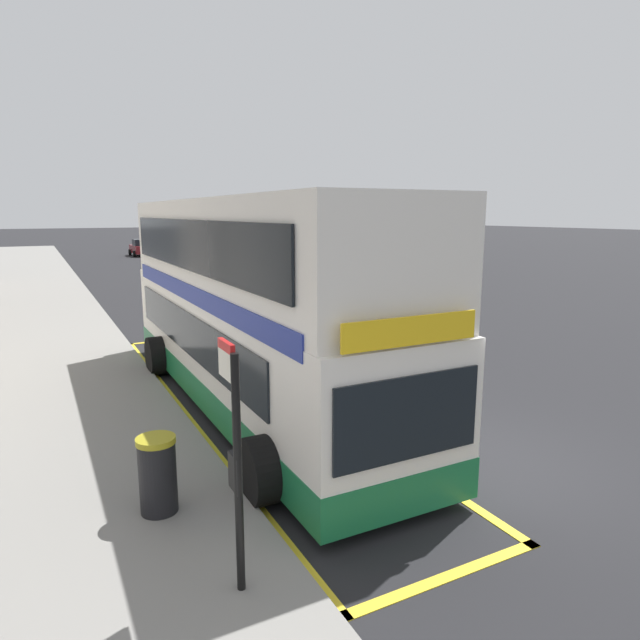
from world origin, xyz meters
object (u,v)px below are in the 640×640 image
at_px(bus_stop_sign, 235,448).
at_px(litter_bin, 158,474).
at_px(parked_car_grey_distant, 221,274).
at_px(double_decker_bus, 248,311).
at_px(parked_car_maroon_across, 142,248).
at_px(parked_car_silver_behind, 207,260).

xyz_separation_m(bus_stop_sign, litter_bin, (-0.45, 1.94, -1.05)).
bearing_deg(litter_bin, parked_car_grey_distant, 70.43).
xyz_separation_m(double_decker_bus, parked_car_maroon_across, (5.54, 44.98, -1.27)).
relative_size(double_decker_bus, bus_stop_sign, 4.27).
distance_m(parked_car_silver_behind, parked_car_maroon_across, 16.80).
bearing_deg(parked_car_grey_distant, double_decker_bus, 71.55).
distance_m(double_decker_bus, parked_car_grey_distant, 19.29).
xyz_separation_m(parked_car_grey_distant, parked_car_maroon_across, (0.33, 26.45, 0.00)).
height_order(parked_car_silver_behind, litter_bin, parked_car_silver_behind).
height_order(double_decker_bus, parked_car_silver_behind, double_decker_bus).
bearing_deg(parked_car_silver_behind, bus_stop_sign, 73.54).
height_order(bus_stop_sign, litter_bin, bus_stop_sign).
bearing_deg(litter_bin, double_decker_bus, 54.72).
bearing_deg(parked_car_maroon_across, bus_stop_sign, -100.37).
xyz_separation_m(double_decker_bus, parked_car_silver_behind, (7.20, 28.26, -1.27)).
distance_m(double_decker_bus, litter_bin, 4.99).
distance_m(double_decker_bus, bus_stop_sign, 6.30).
distance_m(parked_car_silver_behind, litter_bin, 33.68).
distance_m(parked_car_silver_behind, parked_car_grey_distant, 9.93).
bearing_deg(litter_bin, parked_car_silver_behind, 72.79).
xyz_separation_m(parked_car_grey_distant, litter_bin, (-7.98, -22.44, -0.12)).
relative_size(double_decker_bus, parked_car_silver_behind, 2.73).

